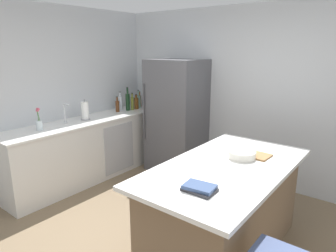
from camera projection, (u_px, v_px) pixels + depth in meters
The scene contains 18 objects.
wall_rear at pixel (259, 97), 4.35m from camera, with size 6.00×0.10×2.60m, color silver.
wall_left at pixel (23, 100), 4.10m from camera, with size 0.10×6.00×2.60m, color silver.
counter_run_left at pixel (90, 149), 4.68m from camera, with size 0.65×2.70×0.94m.
kitchen_island at pixel (224, 208), 2.94m from camera, with size 1.03×1.93×0.92m.
refrigerator at pixel (176, 117), 4.87m from camera, with size 0.84×0.72×1.82m.
sink_faucet at pixel (65, 113), 4.29m from camera, with size 0.15×0.05×0.30m.
flower_vase at pixel (39, 123), 3.94m from camera, with size 0.08×0.08×0.30m.
paper_towel_roll at pixel (85, 111), 4.52m from camera, with size 0.14×0.14×0.31m.
vinegar_bottle at pixel (140, 101), 5.52m from camera, with size 0.06×0.06×0.28m.
gin_bottle at pixel (139, 101), 5.40m from camera, with size 0.08×0.08×0.32m.
whiskey_bottle at pixel (136, 103), 5.31m from camera, with size 0.08×0.08×0.26m.
olive_oil_bottle at pixel (132, 103), 5.24m from camera, with size 0.05×0.05×0.30m.
wine_bottle at pixel (128, 101), 5.18m from camera, with size 0.07×0.07×0.41m.
soda_bottle at pixel (120, 103), 5.14m from camera, with size 0.06×0.06×0.33m.
syrup_bottle at pixel (117, 106), 5.08m from camera, with size 0.06×0.06×0.26m.
cookbook_stack at pixel (199, 188), 2.31m from camera, with size 0.26×0.19×0.05m.
mixing_bowl at pixel (242, 155), 3.00m from camera, with size 0.27×0.27×0.08m.
cutting_board at pixel (252, 154), 3.09m from camera, with size 0.36×0.23×0.02m.
Camera 1 is at (1.61, -1.97, 2.00)m, focal length 32.00 mm.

